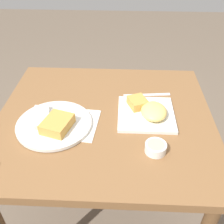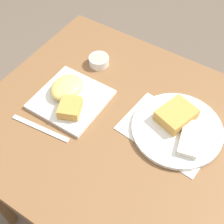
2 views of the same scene
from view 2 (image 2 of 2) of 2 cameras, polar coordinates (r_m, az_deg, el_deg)
name	(u,v)px [view 2 (image 2 of 2)]	position (r m, az deg, el deg)	size (l,w,h in m)	color
ground_plane	(113,204)	(1.72, 0.24, -16.48)	(8.00, 8.00, 0.00)	brown
dining_table	(114,136)	(1.13, 0.35, -4.38)	(0.82, 0.90, 0.76)	brown
menu_card	(168,132)	(1.04, 10.14, -3.60)	(0.22, 0.31, 0.00)	silver
plate_square_near	(69,96)	(1.10, -7.82, 2.95)	(0.23, 0.23, 0.06)	white
plate_oval_far	(178,126)	(1.03, 11.97, -2.55)	(0.30, 0.30, 0.05)	white
sauce_ramekin	(99,61)	(1.22, -2.42, 9.37)	(0.08, 0.08, 0.03)	white
butter_knife	(40,128)	(1.05, -12.97, -2.91)	(0.04, 0.22, 0.00)	silver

